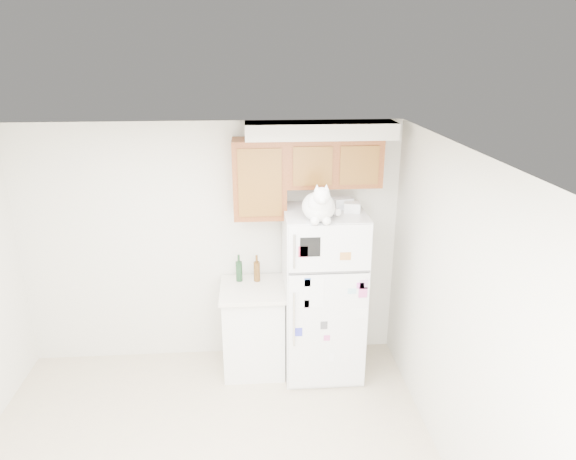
{
  "coord_description": "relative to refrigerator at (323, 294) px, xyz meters",
  "views": [
    {
      "loc": [
        0.41,
        -2.92,
        3.13
      ],
      "look_at": [
        0.75,
        1.55,
        1.55
      ],
      "focal_mm": 32.0,
      "sensor_mm": 36.0,
      "label": 1
    }
  ],
  "objects": [
    {
      "name": "room_shell",
      "position": [
        -0.98,
        -1.36,
        0.82
      ],
      "size": [
        3.84,
        4.04,
        2.52
      ],
      "color": "beige",
      "rests_on": "ground_plane"
    },
    {
      "name": "refrigerator",
      "position": [
        0.0,
        0.0,
        0.0
      ],
      "size": [
        0.76,
        0.78,
        1.7
      ],
      "color": "white",
      "rests_on": "ground_plane"
    },
    {
      "name": "base_counter",
      "position": [
        -0.69,
        0.07,
        -0.39
      ],
      "size": [
        0.64,
        0.64,
        0.92
      ],
      "color": "white",
      "rests_on": "ground_plane"
    },
    {
      "name": "cat",
      "position": [
        -0.09,
        -0.25,
        0.99
      ],
      "size": [
        0.36,
        0.53,
        0.37
      ],
      "color": "white",
      "rests_on": "refrigerator"
    },
    {
      "name": "storage_box_back",
      "position": [
        0.18,
        0.12,
        0.9
      ],
      "size": [
        0.2,
        0.16,
        0.1
      ],
      "primitive_type": "cube",
      "rotation": [
        0.0,
        0.0,
        0.2
      ],
      "color": "white",
      "rests_on": "refrigerator"
    },
    {
      "name": "storage_box_front",
      "position": [
        0.25,
        -0.02,
        0.89
      ],
      "size": [
        0.17,
        0.14,
        0.09
      ],
      "primitive_type": "cube",
      "rotation": [
        0.0,
        0.0,
        -0.21
      ],
      "color": "white",
      "rests_on": "refrigerator"
    },
    {
      "name": "bottle_green",
      "position": [
        -0.82,
        0.22,
        0.21
      ],
      "size": [
        0.07,
        0.07,
        0.28
      ],
      "primitive_type": null,
      "color": "#19381E",
      "rests_on": "base_counter"
    },
    {
      "name": "bottle_amber",
      "position": [
        -0.64,
        0.21,
        0.21
      ],
      "size": [
        0.07,
        0.07,
        0.28
      ],
      "primitive_type": null,
      "color": "#593814",
      "rests_on": "base_counter"
    }
  ]
}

